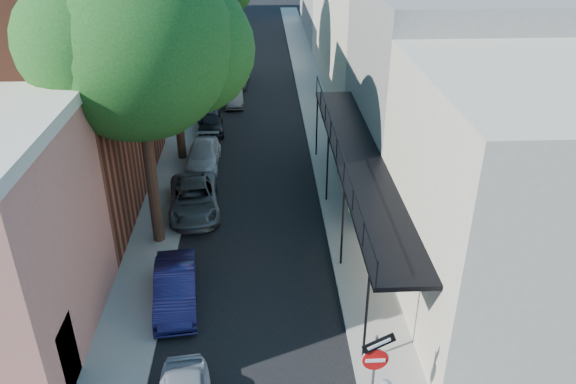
{
  "coord_description": "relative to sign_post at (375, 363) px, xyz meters",
  "views": [
    {
      "loc": [
        0.47,
        -9.31,
        12.43
      ],
      "look_at": [
        1.35,
        8.77,
        2.8
      ],
      "focal_mm": 35.0,
      "sensor_mm": 36.0,
      "label": 1
    }
  ],
  "objects": [
    {
      "name": "parked_car_d",
      "position": [
        -5.76,
        16.17,
        -1.45
      ],
      "size": [
        1.68,
        4.04,
        1.17
      ],
      "primitive_type": "imported",
      "rotation": [
        0.0,
        0.0,
        -0.01
      ],
      "color": "silver",
      "rests_on": "ground"
    },
    {
      "name": "sidewalk_right",
      "position": [
        0.84,
        29.03,
        -1.98
      ],
      "size": [
        2.0,
        64.0,
        0.12
      ],
      "primitive_type": "cube",
      "color": "gray",
      "rests_on": "ground"
    },
    {
      "name": "sign_post",
      "position": [
        0.0,
        0.0,
        0.0
      ],
      "size": [
        0.89,
        0.17,
        2.99
      ],
      "color": "#595B60",
      "rests_on": "ground"
    },
    {
      "name": "parked_car_e",
      "position": [
        -5.76,
        20.9,
        -1.41
      ],
      "size": [
        1.84,
        3.78,
        1.24
      ],
      "primitive_type": "imported",
      "rotation": [
        0.0,
        0.0,
        0.1
      ],
      "color": "black",
      "rests_on": "ground"
    },
    {
      "name": "buildings_right",
      "position": [
        5.83,
        28.51,
        2.39
      ],
      "size": [
        9.8,
        55.0,
        10.0
      ],
      "color": "beige",
      "rests_on": "ground"
    },
    {
      "name": "sidewalk_left",
      "position": [
        -7.16,
        29.03,
        -1.98
      ],
      "size": [
        2.0,
        64.0,
        0.12
      ],
      "primitive_type": "cube",
      "color": "gray",
      "rests_on": "ground"
    },
    {
      "name": "parked_car_b",
      "position": [
        -5.76,
        5.13,
        -1.39
      ],
      "size": [
        1.78,
        4.04,
        1.29
      ],
      "primitive_type": "imported",
      "rotation": [
        0.0,
        0.0,
        0.11
      ],
      "color": "#171543",
      "rests_on": "ground"
    },
    {
      "name": "parked_car_g",
      "position": [
        -4.72,
        30.0,
        -1.41
      ],
      "size": [
        2.36,
        4.63,
        1.25
      ],
      "primitive_type": "imported",
      "rotation": [
        0.0,
        0.0,
        -0.06
      ],
      "color": "gray",
      "rests_on": "ground"
    },
    {
      "name": "parked_car_c",
      "position": [
        -5.76,
        11.45,
        -1.4
      ],
      "size": [
        2.58,
        4.77,
        1.27
      ],
      "primitive_type": "imported",
      "rotation": [
        0.0,
        0.0,
        0.11
      ],
      "color": "#4E5255",
      "rests_on": "ground"
    },
    {
      "name": "buildings_left",
      "position": [
        -12.46,
        27.79,
        2.9
      ],
      "size": [
        10.1,
        59.1,
        12.0
      ],
      "color": "tan",
      "rests_on": "ground"
    },
    {
      "name": "oak_near",
      "position": [
        -6.53,
        9.29,
        5.84
      ],
      "size": [
        7.48,
        6.8,
        11.42
      ],
      "color": "#321E14",
      "rests_on": "ground"
    },
    {
      "name": "road_surface",
      "position": [
        -3.16,
        29.03,
        -2.03
      ],
      "size": [
        6.0,
        64.0,
        0.01
      ],
      "primitive_type": "cube",
      "color": "black",
      "rests_on": "ground"
    },
    {
      "name": "oak_mid",
      "position": [
        -6.58,
        17.26,
        5.02
      ],
      "size": [
        6.6,
        6.0,
        10.2
      ],
      "color": "#321E14",
      "rests_on": "ground"
    },
    {
      "name": "parked_car_f",
      "position": [
        -4.56,
        25.75,
        -1.48
      ],
      "size": [
        1.41,
        3.47,
        1.12
      ],
      "primitive_type": "imported",
      "rotation": [
        0.0,
        0.0,
        0.07
      ],
      "color": "#635D54",
      "rests_on": "ground"
    }
  ]
}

